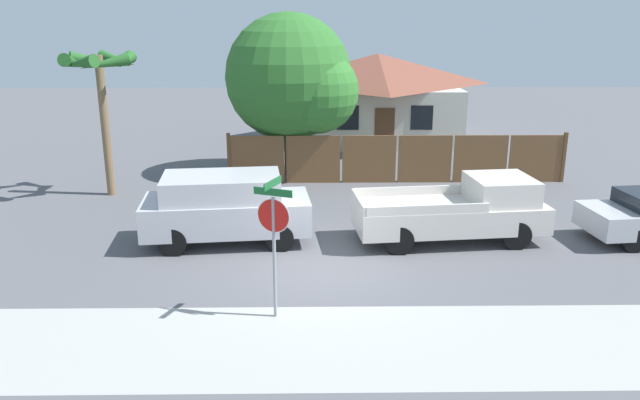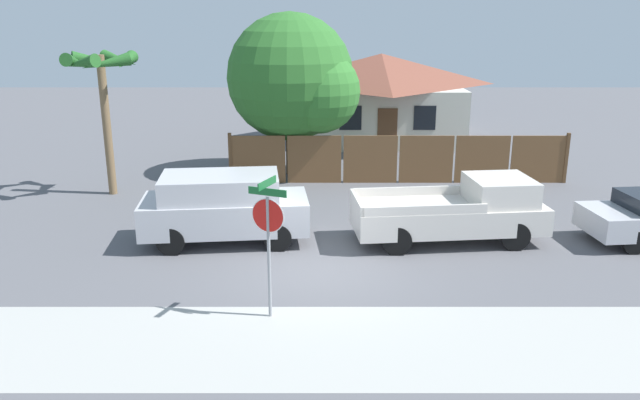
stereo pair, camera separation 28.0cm
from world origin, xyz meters
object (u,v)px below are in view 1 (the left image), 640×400
object	(u,v)px
house	(377,94)
palm_tree	(100,74)
oak_tree	(294,80)
red_suv	(226,206)
orange_pickup	(459,211)
stop_sign	(274,227)

from	to	relation	value
house	palm_tree	size ratio (longest dim) A/B	1.65
oak_tree	red_suv	world-z (taller)	oak_tree
orange_pickup	stop_sign	world-z (taller)	stop_sign
oak_tree	orange_pickup	bearing A→B (deg)	-57.90
red_suv	stop_sign	xyz separation A→B (m)	(1.59, -4.50, 0.96)
palm_tree	red_suv	size ratio (longest dim) A/B	1.04
oak_tree	red_suv	distance (m)	8.17
stop_sign	orange_pickup	bearing A→B (deg)	65.64
oak_tree	orange_pickup	xyz separation A→B (m)	(4.71, -7.50, -2.81)
oak_tree	red_suv	size ratio (longest dim) A/B	1.32
oak_tree	palm_tree	xyz separation A→B (m)	(-6.39, -2.73, 0.50)
palm_tree	orange_pickup	distance (m)	12.53
house	stop_sign	size ratio (longest dim) A/B	2.72
house	stop_sign	xyz separation A→B (m)	(-4.10, -19.85, -0.19)
oak_tree	stop_sign	distance (m)	12.15
house	orange_pickup	distance (m)	15.40
oak_tree	stop_sign	bearing A→B (deg)	-90.65
house	stop_sign	bearing A→B (deg)	-101.68
house	orange_pickup	world-z (taller)	house
house	oak_tree	world-z (taller)	oak_tree
oak_tree	orange_pickup	distance (m)	9.29
orange_pickup	oak_tree	bearing A→B (deg)	116.22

